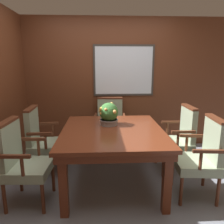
{
  "coord_description": "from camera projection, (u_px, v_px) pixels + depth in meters",
  "views": [
    {
      "loc": [
        -0.15,
        -2.58,
        1.62
      ],
      "look_at": [
        0.0,
        0.31,
        0.97
      ],
      "focal_mm": 35.0,
      "sensor_mm": 36.0,
      "label": 1
    }
  ],
  "objects": [
    {
      "name": "ground_plane",
      "position": [
        113.0,
        189.0,
        2.88
      ],
      "size": [
        14.0,
        14.0,
        0.0
      ],
      "primitive_type": "plane",
      "color": "gray"
    },
    {
      "name": "wall_back",
      "position": [
        109.0,
        84.0,
        4.17
      ],
      "size": [
        7.2,
        0.08,
        2.45
      ],
      "color": "#5B2D19",
      "rests_on": "ground_plane"
    },
    {
      "name": "dining_table",
      "position": [
        113.0,
        136.0,
        2.88
      ],
      "size": [
        1.32,
        1.5,
        0.77
      ],
      "color": "maroon",
      "rests_on": "ground_plane"
    },
    {
      "name": "chair_left_far",
      "position": [
        41.0,
        138.0,
        3.22
      ],
      "size": [
        0.5,
        0.56,
        1.0
      ],
      "rotation": [
        0.0,
        0.0,
        1.6
      ],
      "color": "#562B19",
      "rests_on": "ground_plane"
    },
    {
      "name": "chair_head_far",
      "position": [
        110.0,
        123.0,
        4.03
      ],
      "size": [
        0.58,
        0.51,
        1.0
      ],
      "rotation": [
        0.0,
        0.0,
        -0.07
      ],
      "color": "#562B19",
      "rests_on": "ground_plane"
    },
    {
      "name": "chair_right_near",
      "position": [
        202.0,
        155.0,
        2.64
      ],
      "size": [
        0.52,
        0.58,
        1.0
      ],
      "rotation": [
        0.0,
        0.0,
        -1.66
      ],
      "color": "#562B19",
      "rests_on": "ground_plane"
    },
    {
      "name": "chair_left_near",
      "position": [
        22.0,
        159.0,
        2.51
      ],
      "size": [
        0.51,
        0.57,
        1.0
      ],
      "rotation": [
        0.0,
        0.0,
        1.52
      ],
      "color": "#562B19",
      "rests_on": "ground_plane"
    },
    {
      "name": "chair_right_far",
      "position": [
        179.0,
        136.0,
        3.3
      ],
      "size": [
        0.49,
        0.56,
        1.0
      ],
      "rotation": [
        0.0,
        0.0,
        -1.58
      ],
      "color": "#562B19",
      "rests_on": "ground_plane"
    },
    {
      "name": "potted_plant",
      "position": [
        109.0,
        114.0,
        3.04
      ],
      "size": [
        0.27,
        0.27,
        0.32
      ],
      "color": "gray",
      "rests_on": "dining_table"
    }
  ]
}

